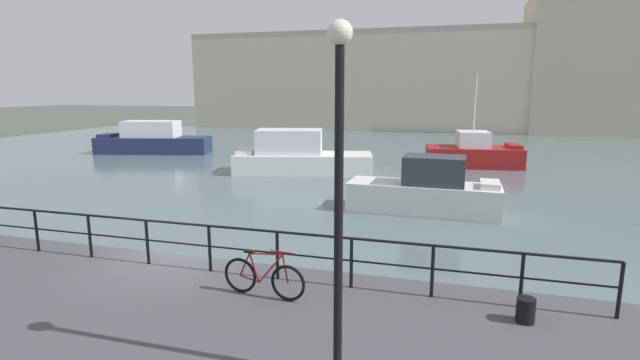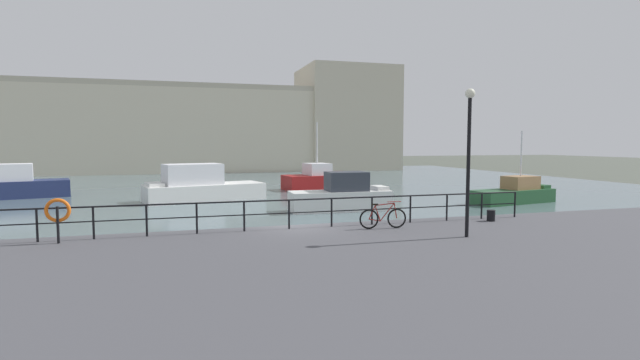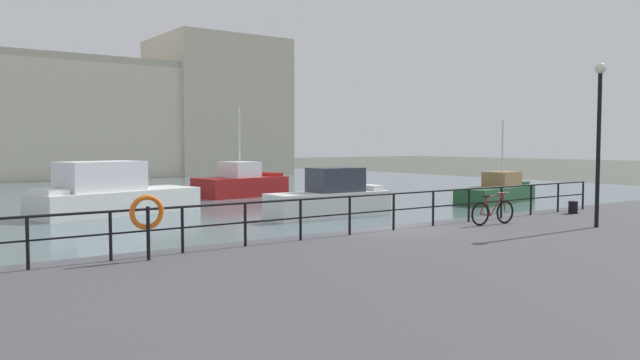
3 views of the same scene
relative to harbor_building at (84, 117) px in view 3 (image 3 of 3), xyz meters
name	(u,v)px [view 3 (image 3 of 3)]	position (x,y,z in m)	size (l,w,h in m)	color
ground_plane	(385,261)	(-5.76, -54.12, -6.39)	(240.00, 240.00, 0.00)	#4C5147
water_basin	(95,195)	(-5.76, -23.92, -6.38)	(80.00, 60.00, 0.01)	slate
quay_promenade	(586,283)	(-5.76, -60.62, -5.86)	(56.00, 13.00, 1.06)	#47474C
harbor_building	(84,117)	(0.00, 0.00, 0.00)	(56.36, 12.87, 15.91)	beige
moored_green_narrowboat	(241,183)	(1.87, -31.02, -5.52)	(6.36, 3.69, 6.00)	maroon
moored_white_yacht	(497,191)	(12.31, -44.04, -5.71)	(6.58, 3.16, 4.98)	#23512D
moored_cabin_cruiser	(331,198)	(-0.39, -44.22, -5.48)	(6.23, 2.14, 2.38)	white
moored_red_daysailer	(111,194)	(-8.56, -36.63, -5.36)	(8.80, 4.84, 2.66)	white
quay_railing	(350,208)	(-7.71, -54.87, -4.60)	(22.64, 0.07, 1.08)	black
parked_bicycle	(493,212)	(-2.82, -55.77, -4.94)	(1.77, 0.23, 0.98)	black
mooring_bollard	(573,207)	(1.98, -55.46, -5.11)	(0.32, 0.32, 0.44)	black
life_ring_stand	(147,214)	(-13.48, -55.20, -4.36)	(0.75, 0.16, 1.40)	black
quay_lamp_post	(599,123)	(-0.78, -57.95, -2.25)	(0.32, 0.32, 4.85)	black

